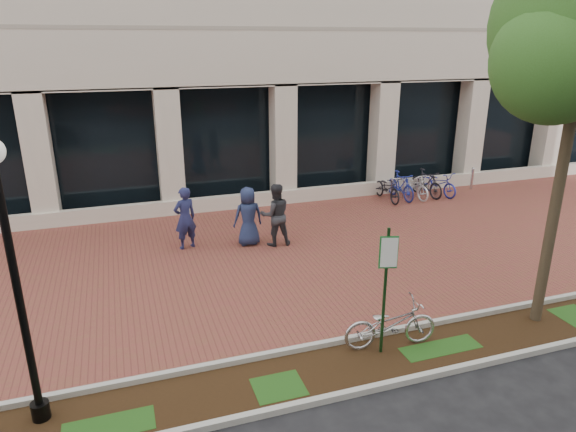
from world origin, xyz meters
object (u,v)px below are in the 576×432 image
object	(u,v)px
lamppost	(14,274)
bollard	(472,178)
pedestrian_mid	(275,215)
bike_rack_cluster	(414,185)
locked_bicycle	(390,324)
pedestrian_left	(185,218)
parking_sign	(386,276)
pedestrian_right	(248,216)

from	to	relation	value
lamppost	bollard	bearing A→B (deg)	30.82
pedestrian_mid	bike_rack_cluster	xyz separation A→B (m)	(6.31, 2.83, -0.43)
bollard	locked_bicycle	bearing A→B (deg)	-134.37
pedestrian_left	bike_rack_cluster	xyz separation A→B (m)	(8.79, 2.26, -0.42)
pedestrian_left	bollard	size ratio (longest dim) A/B	2.00
parking_sign	bike_rack_cluster	bearing A→B (deg)	71.71
pedestrian_right	bollard	xyz separation A→B (m)	(9.84, 2.79, -0.40)
parking_sign	pedestrian_left	bearing A→B (deg)	129.84
locked_bicycle	pedestrian_left	distance (m)	6.97
parking_sign	bike_rack_cluster	xyz separation A→B (m)	(6.02, 8.68, -1.12)
locked_bicycle	pedestrian_left	xyz separation A→B (m)	(-3.03, 6.26, 0.42)
locked_bicycle	pedestrian_left	bearing A→B (deg)	32.50
parking_sign	lamppost	size ratio (longest dim) A/B	0.57
lamppost	bollard	xyz separation A→B (m)	(14.76, 8.80, -2.06)
bollard	bike_rack_cluster	distance (m)	2.80
locked_bicycle	pedestrian_mid	size ratio (longest dim) A/B	1.01
lamppost	locked_bicycle	bearing A→B (deg)	0.51
pedestrian_mid	pedestrian_left	bearing A→B (deg)	-9.76
pedestrian_mid	locked_bicycle	bearing A→B (deg)	98.51
parking_sign	locked_bicycle	bearing A→B (deg)	47.18
locked_bicycle	pedestrian_right	distance (m)	6.11
lamppost	bollard	size ratio (longest dim) A/B	4.93
bike_rack_cluster	pedestrian_right	bearing A→B (deg)	-166.04
pedestrian_left	bike_rack_cluster	size ratio (longest dim) A/B	0.60
parking_sign	bollard	size ratio (longest dim) A/B	2.81
pedestrian_right	bollard	bearing A→B (deg)	-166.45
lamppost	pedestrian_left	distance (m)	7.25
locked_bicycle	bollard	bearing A→B (deg)	-37.69
parking_sign	pedestrian_right	bearing A→B (deg)	115.96
locked_bicycle	bike_rack_cluster	size ratio (longest dim) A/B	0.62
pedestrian_left	pedestrian_right	world-z (taller)	pedestrian_left
parking_sign	pedestrian_mid	xyz separation A→B (m)	(-0.29, 5.85, -0.69)
bollard	bike_rack_cluster	xyz separation A→B (m)	(-2.79, -0.22, 0.02)
locked_bicycle	parking_sign	bearing A→B (deg)	127.41
locked_bicycle	bollard	world-z (taller)	locked_bicycle
parking_sign	bike_rack_cluster	world-z (taller)	parking_sign
locked_bicycle	pedestrian_right	world-z (taller)	pedestrian_right
pedestrian_mid	bike_rack_cluster	bearing A→B (deg)	-152.80
bollard	pedestrian_mid	bearing A→B (deg)	-161.47
pedestrian_right	bike_rack_cluster	xyz separation A→B (m)	(7.04, 2.56, -0.38)
lamppost	pedestrian_left	xyz separation A→B (m)	(3.17, 6.32, -1.61)
locked_bicycle	bike_rack_cluster	xyz separation A→B (m)	(5.76, 8.53, -0.00)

